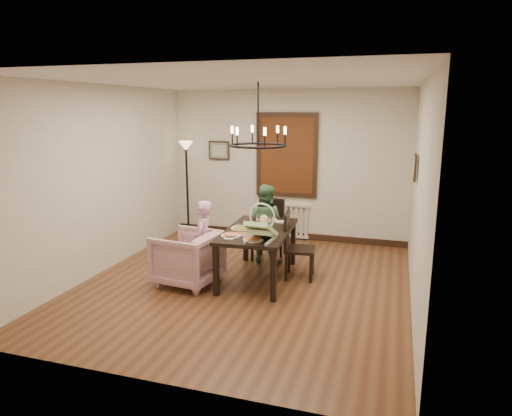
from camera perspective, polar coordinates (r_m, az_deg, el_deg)
The scene contains 17 objects.
room_shell at distance 6.55m, azimuth -0.45°, elevation 3.12°, with size 4.51×5.00×2.81m.
dining_table at distance 6.58m, azimuth 0.26°, elevation -3.40°, with size 0.98×1.64×0.75m.
chair_far at distance 7.47m, azimuth 1.37°, elevation -2.76°, with size 0.44×0.44×1.01m, color black, non-canonical shape.
chair_right at distance 6.71m, azimuth 5.53°, elevation -4.69°, with size 0.43×0.43×0.98m, color black, non-canonical shape.
armchair at distance 6.57m, azimuth -8.55°, elevation -6.18°, with size 0.81×0.83×0.76m, color #D4A2AC.
elderly_woman at distance 6.54m, azimuth -6.66°, elevation -5.14°, with size 0.36×0.24×0.99m, color #D193B7.
seated_man at distance 7.39m, azimuth 1.14°, elevation -2.73°, with size 0.51×0.40×1.05m, color #45754E.
baby_bouncer at distance 5.99m, azimuth 0.64°, elevation -2.47°, with size 0.38×0.52×0.34m, color #CAE9A1, non-canonical shape.
salad_bowl at distance 6.41m, azimuth -1.82°, elevation -2.67°, with size 0.34×0.34×0.08m, color white.
pizza_platter at distance 6.35m, azimuth -1.13°, elevation -3.00°, with size 0.35×0.35×0.04m, color tan.
drinking_glass at distance 6.69m, azimuth 0.31°, elevation -1.75°, with size 0.07×0.07×0.14m, color silver.
window_blinds at distance 8.53m, azimuth 3.85°, elevation 6.61°, with size 1.00×0.03×1.40m, color #5C3112.
radiator at distance 8.76m, azimuth 3.76°, elevation -1.54°, with size 0.92×0.12×0.62m, color silver, non-canonical shape.
picture_back at distance 8.94m, azimuth -4.64°, elevation 7.18°, with size 0.42×0.03×0.36m, color black.
picture_right at distance 6.75m, azimuth 19.26°, elevation 4.84°, with size 0.42×0.03×0.36m, color black.
floor_lamp at distance 8.97m, azimuth -8.58°, elevation 2.27°, with size 0.30×0.30×1.80m, color black, non-canonical shape.
chandelier at distance 6.35m, azimuth 0.27°, elevation 7.83°, with size 0.80×0.80×0.04m, color black.
Camera 1 is at (1.97, -5.79, 2.46)m, focal length 32.00 mm.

